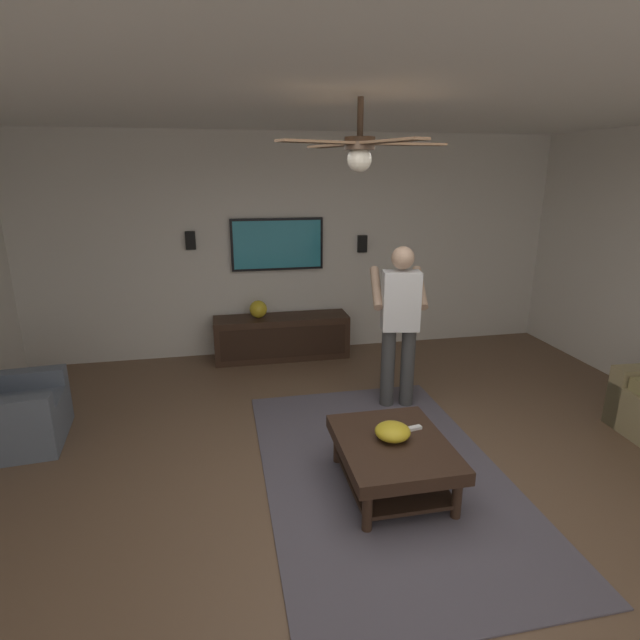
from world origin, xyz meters
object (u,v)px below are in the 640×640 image
(tv, at_px, (277,244))
(wall_speaker_left, at_px, (362,244))
(wall_speaker_right, at_px, (190,240))
(ceiling_fan, at_px, (360,148))
(media_console, at_px, (282,337))
(remote_white, at_px, (412,428))
(coffee_table, at_px, (393,453))
(person_standing, at_px, (400,318))
(bowl, at_px, (393,432))
(armchair, at_px, (7,415))
(vase_round, at_px, (258,309))

(tv, distance_m, wall_speaker_left, 1.12)
(wall_speaker_right, relative_size, ceiling_fan, 0.19)
(media_console, bearing_deg, remote_white, 13.25)
(media_console, height_order, ceiling_fan, ceiling_fan)
(coffee_table, height_order, ceiling_fan, ceiling_fan)
(person_standing, height_order, ceiling_fan, ceiling_fan)
(person_standing, height_order, bowl, person_standing)
(wall_speaker_left, relative_size, wall_speaker_right, 1.00)
(wall_speaker_left, bearing_deg, armchair, 117.07)
(ceiling_fan, bearing_deg, bowl, -122.12)
(person_standing, bearing_deg, ceiling_fan, 157.06)
(wall_speaker_right, bearing_deg, person_standing, -131.95)
(wall_speaker_right, xyz_separation_m, ceiling_fan, (-2.99, -1.27, 0.95))
(coffee_table, relative_size, wall_speaker_right, 4.55)
(vase_round, relative_size, wall_speaker_left, 1.00)
(wall_speaker_right, bearing_deg, armchair, 140.80)
(vase_round, bearing_deg, coffee_table, -165.80)
(coffee_table, bearing_deg, person_standing, -21.15)
(person_standing, bearing_deg, wall_speaker_left, 6.37)
(armchair, bearing_deg, vase_round, 30.46)
(person_standing, bearing_deg, remote_white, 175.91)
(coffee_table, bearing_deg, vase_round, 14.20)
(remote_white, xyz_separation_m, wall_speaker_left, (3.05, -0.46, 0.99))
(armchair, distance_m, media_console, 3.10)
(tv, height_order, bowl, tv)
(wall_speaker_right, distance_m, ceiling_fan, 3.39)
(ceiling_fan, bearing_deg, media_console, 4.42)
(wall_speaker_left, distance_m, ceiling_fan, 3.30)
(armchair, distance_m, remote_white, 3.48)
(tv, bearing_deg, bowl, 8.41)
(media_console, xyz_separation_m, vase_round, (0.01, 0.29, 0.39))
(media_console, bearing_deg, tv, -180.00)
(armchair, height_order, tv, tv)
(media_console, relative_size, wall_speaker_right, 7.73)
(armchair, height_order, wall_speaker_right, wall_speaker_right)
(media_console, bearing_deg, wall_speaker_left, 102.78)
(wall_speaker_right, bearing_deg, coffee_table, -154.47)
(tv, xyz_separation_m, wall_speaker_left, (0.01, -1.12, -0.03))
(remote_white, bearing_deg, bowl, -164.04)
(tv, bearing_deg, wall_speaker_left, 90.67)
(person_standing, bearing_deg, wall_speaker_right, 58.72)
(armchair, distance_m, vase_round, 2.89)
(tv, xyz_separation_m, bowl, (-3.14, -0.46, -0.97))
(armchair, height_order, vase_round, armchair)
(armchair, xyz_separation_m, bowl, (-1.24, -3.08, 0.18))
(person_standing, bearing_deg, armchair, 101.86)
(coffee_table, xyz_separation_m, remote_white, (0.13, -0.20, 0.12))
(remote_white, distance_m, wall_speaker_left, 3.25)
(ceiling_fan, bearing_deg, wall_speaker_right, 23.04)
(armchair, relative_size, ceiling_fan, 0.74)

